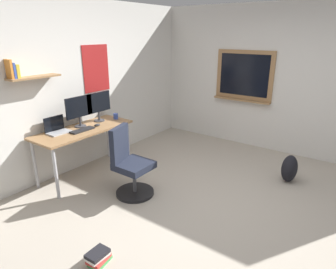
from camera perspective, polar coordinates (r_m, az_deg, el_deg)
The scene contains 13 objects.
ground_plane at distance 3.91m, azimuth 9.14°, elevation -13.82°, with size 5.20×5.20×0.00m, color #ADA393.
wall_back at distance 4.94m, azimuth -16.43°, elevation 8.94°, with size 5.00×0.30×2.60m.
wall_right at distance 5.66m, azimuth 21.23°, elevation 9.64°, with size 0.22×5.00×2.60m.
desk at distance 4.60m, azimuth -15.90°, elevation 0.22°, with size 1.49×0.61×0.75m.
office_chair at distance 4.03m, azimuth -7.37°, elevation -6.06°, with size 0.52×0.54×0.95m.
laptop at distance 4.49m, azimuth -20.55°, elevation 1.03°, with size 0.31×0.21×0.23m.
monitor_primary at distance 4.60m, azimuth -16.70°, elevation 4.66°, with size 0.46×0.17×0.46m.
monitor_secondary at distance 4.83m, azimuth -13.22°, elevation 5.62°, with size 0.46×0.17×0.46m.
keyboard at distance 4.47m, azimuth -16.13°, elevation 0.83°, with size 0.37×0.13×0.02m, color black.
computer_mouse at distance 4.63m, azimuth -13.45°, elevation 1.80°, with size 0.10×0.06×0.03m, color #262628.
coffee_mug at distance 4.94m, azimuth -10.02°, elevation 3.47°, with size 0.08×0.08×0.09m, color #334CA5.
backpack at distance 4.75m, azimuth 22.30°, elevation -6.08°, with size 0.32×0.22×0.41m, color black.
book_stack_on_floor at distance 3.15m, azimuth -13.28°, elevation -21.93°, with size 0.24×0.19×0.13m.
Camera 1 is at (-2.97, -1.42, 2.11)m, focal length 31.71 mm.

